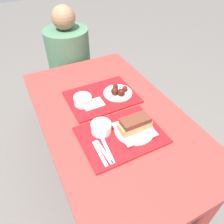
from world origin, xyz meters
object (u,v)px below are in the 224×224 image
object	(u,v)px
tray_near	(121,135)
bowl_coleslaw_far	(83,100)
person_seated_across	(69,54)
bowl_coleslaw_near	(101,127)
wings_plate_far	(118,92)
tray_far	(102,97)
brisket_sandwich_plate	(135,126)

from	to	relation	value
tray_near	bowl_coleslaw_far	world-z (taller)	bowl_coleslaw_far
tray_near	person_seated_across	bearing A→B (deg)	86.82
bowl_coleslaw_near	person_seated_across	distance (m)	1.05
tray_near	person_seated_across	size ratio (longest dim) A/B	0.63
tray_near	wings_plate_far	size ratio (longest dim) A/B	2.31
bowl_coleslaw_far	bowl_coleslaw_near	bearing A→B (deg)	-89.33
tray_near	tray_far	bearing A→B (deg)	82.20
bowl_coleslaw_near	wings_plate_far	xyz separation A→B (m)	(0.25, 0.26, -0.01)
bowl_coleslaw_near	brisket_sandwich_plate	world-z (taller)	brisket_sandwich_plate
tray_far	bowl_coleslaw_far	size ratio (longest dim) A/B	3.99
person_seated_across	wings_plate_far	bearing A→B (deg)	-82.79
brisket_sandwich_plate	wings_plate_far	distance (m)	0.35
brisket_sandwich_plate	wings_plate_far	world-z (taller)	brisket_sandwich_plate
person_seated_across	tray_far	bearing A→B (deg)	-90.96
tray_near	brisket_sandwich_plate	distance (m)	0.09
bowl_coleslaw_near	bowl_coleslaw_far	distance (m)	0.27
tray_near	bowl_coleslaw_near	world-z (taller)	bowl_coleslaw_near
tray_far	person_seated_across	xyz separation A→B (m)	(0.01, 0.75, -0.03)
bowl_coleslaw_far	person_seated_across	world-z (taller)	person_seated_across
brisket_sandwich_plate	person_seated_across	world-z (taller)	person_seated_across
wings_plate_far	person_seated_across	xyz separation A→B (m)	(-0.10, 0.77, -0.05)
bowl_coleslaw_far	tray_near	bearing A→B (deg)	-75.21
tray_near	brisket_sandwich_plate	bearing A→B (deg)	-7.19
bowl_coleslaw_far	wings_plate_far	world-z (taller)	same
tray_near	tray_far	world-z (taller)	same
brisket_sandwich_plate	wings_plate_far	xyz separation A→B (m)	(0.08, 0.34, -0.02)
tray_far	wings_plate_far	xyz separation A→B (m)	(0.11, -0.03, 0.02)
bowl_coleslaw_near	bowl_coleslaw_far	xyz separation A→B (m)	(-0.00, 0.27, 0.00)
tray_near	bowl_coleslaw_far	distance (m)	0.36
person_seated_across	bowl_coleslaw_near	bearing A→B (deg)	-98.16
brisket_sandwich_plate	bowl_coleslaw_near	bearing A→B (deg)	154.09
tray_near	bowl_coleslaw_near	bearing A→B (deg)	141.03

